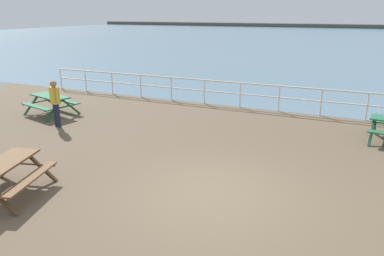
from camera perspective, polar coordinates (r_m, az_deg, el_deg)
ground_plane at (r=8.35m, az=3.19°, el=-10.96°), size 30.00×24.00×0.20m
sea_band at (r=59.80m, az=21.76°, el=12.95°), size 142.00×90.00×0.01m
distant_shoreline at (r=102.72m, az=22.98°, el=14.39°), size 142.00×6.00×1.80m
seaward_railing at (r=15.17m, az=13.64°, el=5.29°), size 23.07×0.07×1.08m
picnic_table_near_right at (r=9.01m, az=-27.58°, el=-6.02°), size 1.91×2.12×0.80m
picnic_table_mid_centre at (r=15.36m, az=-21.48°, el=4.11°), size 2.11×1.90×0.80m
visitor at (r=13.55m, az=-20.83°, el=4.05°), size 0.50×0.33×1.66m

